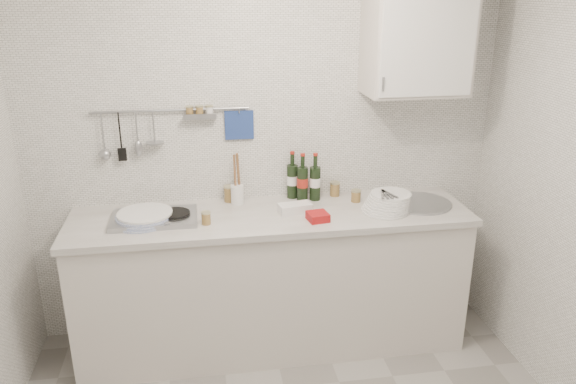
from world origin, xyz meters
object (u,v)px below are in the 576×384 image
(wine_bottles, at_px, (303,176))
(utensil_crock, at_px, (237,192))
(wall_cabinet, at_px, (418,35))
(plate_stack_hob, at_px, (143,217))
(plate_stack_sink, at_px, (388,202))

(wine_bottles, bearing_deg, utensil_crock, -178.02)
(wall_cabinet, relative_size, utensil_crock, 2.06)
(plate_stack_hob, distance_m, plate_stack_sink, 1.48)
(wall_cabinet, xyz_separation_m, utensil_crock, (-1.09, 0.08, -0.95))
(wall_cabinet, bearing_deg, plate_stack_hob, -175.54)
(wall_cabinet, height_order, plate_stack_hob, wall_cabinet)
(wine_bottles, relative_size, utensil_crock, 0.91)
(plate_stack_hob, xyz_separation_m, plate_stack_sink, (1.48, -0.06, 0.02))
(wall_cabinet, distance_m, utensil_crock, 1.45)
(utensil_crock, bearing_deg, plate_stack_sink, -16.32)
(wall_cabinet, height_order, wine_bottles, wall_cabinet)
(plate_stack_hob, relative_size, utensil_crock, 1.04)
(plate_stack_hob, bearing_deg, wine_bottles, 12.48)
(wall_cabinet, relative_size, plate_stack_hob, 1.99)
(plate_stack_sink, bearing_deg, wine_bottles, 149.63)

